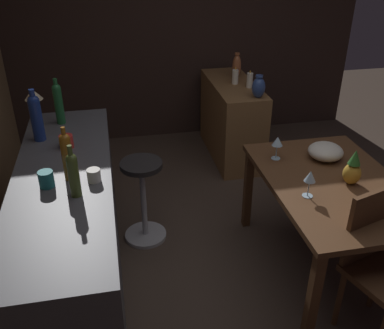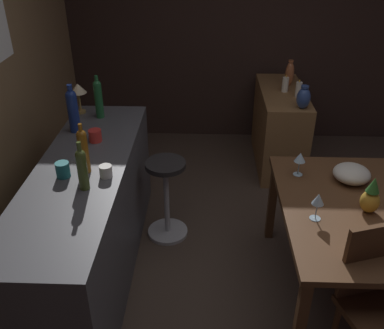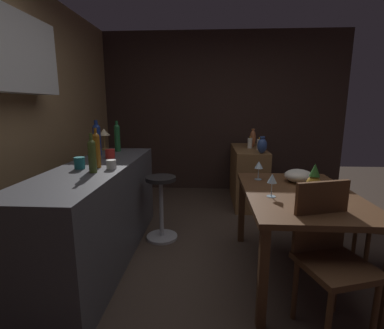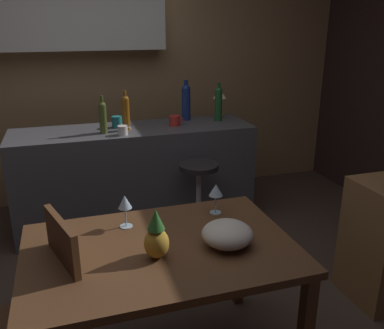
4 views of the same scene
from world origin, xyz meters
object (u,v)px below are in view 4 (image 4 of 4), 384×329
at_px(cup_white, 123,130).
at_px(pineapple_centerpiece, 156,237).
at_px(dining_table, 161,262).
at_px(cup_red, 175,121).
at_px(wine_bottle_amber, 126,112).
at_px(chair_near_window, 45,310).
at_px(counter_lamp, 220,96).
at_px(wine_bottle_green, 219,102).
at_px(wine_bottle_olive, 103,116).
at_px(wine_glass_left, 216,191).
at_px(fruit_bowl, 227,234).
at_px(wine_glass_right, 125,203).
at_px(wine_bottle_cobalt, 186,101).
at_px(bar_stool, 199,201).
at_px(cup_teal, 117,122).

bearing_deg(cup_white, pineapple_centerpiece, -93.23).
distance_m(dining_table, cup_red, 1.85).
distance_m(dining_table, wine_bottle_amber, 1.76).
relative_size(chair_near_window, cup_red, 7.38).
bearing_deg(pineapple_centerpiece, counter_lamp, 61.89).
bearing_deg(dining_table, pineapple_centerpiece, -112.34).
bearing_deg(cup_red, pineapple_centerpiece, -107.77).
height_order(wine_bottle_green, counter_lamp, wine_bottle_green).
bearing_deg(wine_bottle_olive, pineapple_centerpiece, -88.42).
xyz_separation_m(wine_bottle_green, cup_white, (-0.93, -0.25, -0.13)).
bearing_deg(counter_lamp, wine_glass_left, -111.70).
bearing_deg(wine_bottle_green, fruit_bowl, -109.56).
relative_size(chair_near_window, wine_bottle_amber, 2.81).
relative_size(wine_glass_right, cup_white, 1.56).
distance_m(fruit_bowl, wine_bottle_cobalt, 2.08).
relative_size(chair_near_window, pineapple_centerpiece, 3.89).
relative_size(wine_bottle_cobalt, cup_red, 2.91).
distance_m(wine_bottle_amber, cup_red, 0.46).
relative_size(wine_glass_left, wine_bottle_cobalt, 0.47).
distance_m(chair_near_window, wine_bottle_green, 2.46).
bearing_deg(wine_glass_right, counter_lamp, 55.31).
relative_size(bar_stool, cup_teal, 5.65).
distance_m(wine_bottle_olive, cup_white, 0.20).
bearing_deg(wine_glass_right, chair_near_window, -146.48).
height_order(chair_near_window, cup_red, cup_red).
bearing_deg(wine_glass_left, bar_stool, 77.11).
relative_size(wine_bottle_cobalt, cup_teal, 3.05).
distance_m(wine_bottle_amber, cup_white, 0.20).
height_order(bar_stool, wine_bottle_amber, wine_bottle_amber).
height_order(dining_table, pineapple_centerpiece, pineapple_centerpiece).
bearing_deg(bar_stool, wine_bottle_green, 56.28).
relative_size(wine_bottle_olive, wine_bottle_amber, 0.93).
height_order(bar_stool, cup_white, cup_white).
bearing_deg(wine_bottle_green, counter_lamp, 65.29).
distance_m(dining_table, cup_teal, 1.86).
bearing_deg(counter_lamp, cup_red, -154.67).
bearing_deg(cup_white, wine_bottle_amber, 68.81).
xyz_separation_m(dining_table, wine_bottle_olive, (-0.09, 1.66, 0.39)).
relative_size(dining_table, pineapple_centerpiece, 5.36).
xyz_separation_m(wine_bottle_cobalt, cup_teal, (-0.67, -0.11, -0.13)).
bearing_deg(dining_table, cup_red, 72.47).
xyz_separation_m(bar_stool, cup_red, (-0.06, 0.50, 0.58)).
bearing_deg(wine_bottle_cobalt, chair_near_window, -122.87).
xyz_separation_m(cup_red, counter_lamp, (0.52, 0.25, 0.15)).
xyz_separation_m(bar_stool, wine_bottle_cobalt, (0.10, 0.70, 0.71)).
height_order(wine_bottle_olive, cup_red, wine_bottle_olive).
bearing_deg(fruit_bowl, counter_lamp, 69.97).
height_order(wine_glass_left, wine_bottle_green, wine_bottle_green).
relative_size(wine_glass_right, cup_teal, 1.47).
relative_size(bar_stool, counter_lamp, 2.70).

